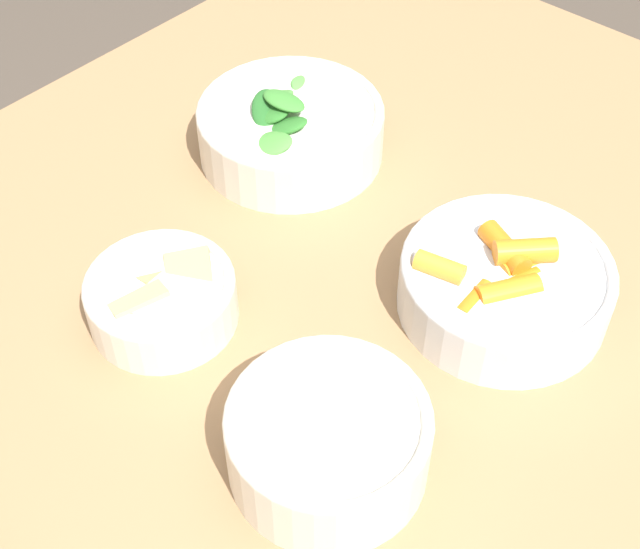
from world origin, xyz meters
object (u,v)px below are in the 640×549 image
at_px(bowl_carrots, 505,284).
at_px(bowl_greens, 289,128).
at_px(bowl_beans_hotdog, 328,442).
at_px(bowl_cookies, 162,297).

xyz_separation_m(bowl_carrots, bowl_greens, (-0.03, -0.28, 0.00)).
height_order(bowl_greens, bowl_beans_hotdog, bowl_greens).
distance_m(bowl_beans_hotdog, bowl_cookies, 0.20).
height_order(bowl_beans_hotdog, bowl_cookies, bowl_beans_hotdog).
xyz_separation_m(bowl_carrots, bowl_cookies, (0.20, -0.21, -0.00)).
height_order(bowl_carrots, bowl_greens, bowl_greens).
bearing_deg(bowl_greens, bowl_carrots, 83.18).
relative_size(bowl_greens, bowl_cookies, 1.48).
xyz_separation_m(bowl_greens, bowl_cookies, (0.24, 0.07, -0.01)).
bearing_deg(bowl_cookies, bowl_beans_hotdog, 85.16).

